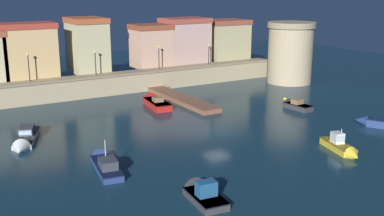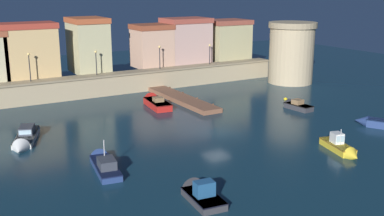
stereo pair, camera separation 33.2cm
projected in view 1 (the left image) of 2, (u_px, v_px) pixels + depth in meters
ground_plane at (217, 132)px, 46.28m from camera, size 122.27×122.27×0.00m
quay_wall at (130, 82)px, 63.78m from camera, size 46.20×2.47×2.76m
old_town_backdrop at (125, 45)px, 65.99m from camera, size 43.37×6.15×7.42m
fortress_tower at (290, 52)px, 69.19m from camera, size 7.04×7.04×8.96m
pier_dock at (182, 99)px, 58.79m from camera, size 2.51×14.53×0.70m
quay_lamp_0 at (28, 63)px, 56.36m from camera, size 0.32×0.32×3.50m
quay_lamp_1 at (95, 59)px, 60.54m from camera, size 0.32×0.32×3.22m
quay_lamp_2 at (159, 53)px, 65.09m from camera, size 0.32×0.32×3.26m
quay_lamp_3 at (209, 51)px, 69.23m from camera, size 0.32×0.32×2.96m
moored_boat_0 at (383, 123)px, 47.76m from camera, size 4.14×6.11×1.31m
moored_boat_1 at (104, 163)px, 37.27m from camera, size 2.49×6.74×2.99m
moored_boat_2 at (154, 102)px, 56.58m from camera, size 2.61×6.67×1.80m
moored_boat_3 at (342, 147)px, 40.64m from camera, size 2.60×5.20×2.35m
moored_boat_4 at (25, 140)px, 42.90m from camera, size 4.05×7.40×1.72m
moored_boat_5 at (294, 105)px, 55.29m from camera, size 1.80×4.34×1.55m
moored_boat_6 at (200, 192)px, 31.90m from camera, size 2.21×4.78×2.12m
mooring_buoy_0 at (285, 99)px, 59.79m from camera, size 0.49×0.49×0.49m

